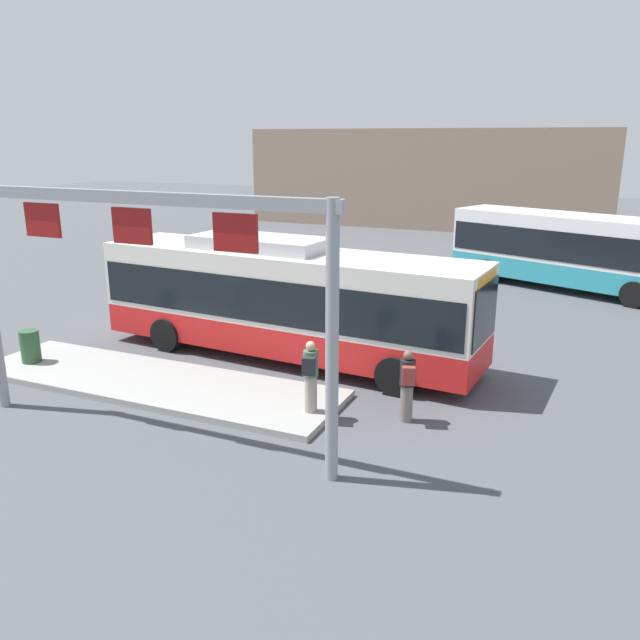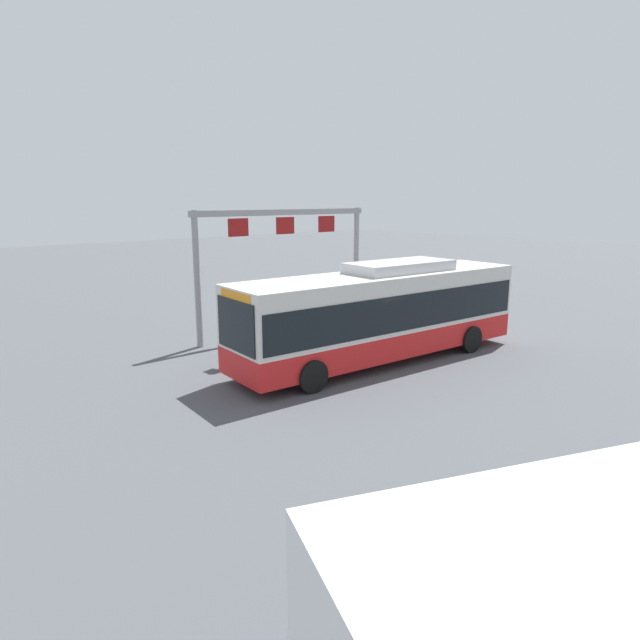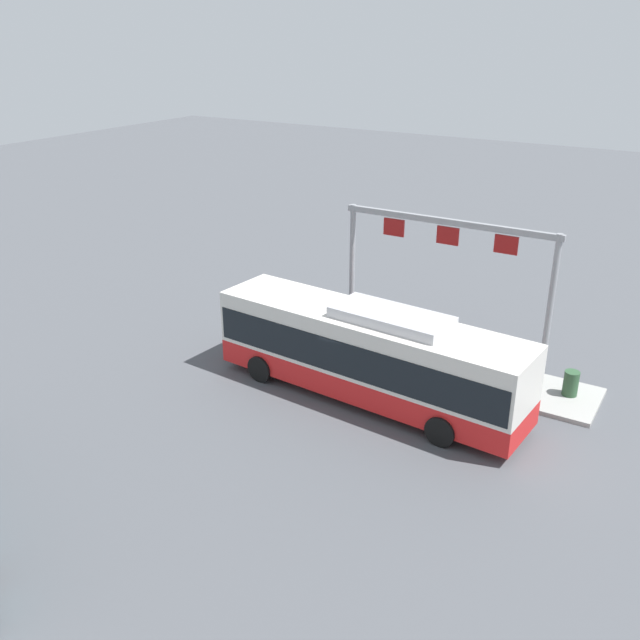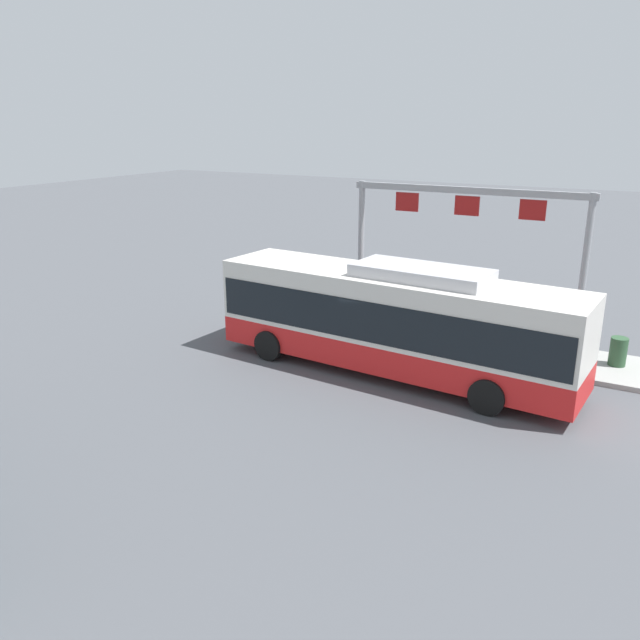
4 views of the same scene
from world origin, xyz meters
TOP-DOWN VIEW (x-y plane):
  - ground_plane at (0.00, 0.00)m, footprint 120.00×120.00m
  - platform_curb at (-2.14, -3.37)m, footprint 10.00×2.80m
  - bus_main at (-0.01, 0.00)m, footprint 11.46×3.37m
  - person_boarding at (4.44, -2.87)m, footprint 0.47×0.60m
  - person_waiting_near at (2.41, -3.58)m, footprint 0.43×0.58m
  - platform_sign_gantry at (-0.35, -5.85)m, footprint 8.83×0.24m
  - trash_bin at (-6.08, -3.62)m, footprint 0.52×0.52m

SIDE VIEW (x-z plane):
  - ground_plane at x=0.00m, z-range 0.00..0.00m
  - platform_curb at x=-2.14m, z-range 0.00..0.16m
  - trash_bin at x=-6.08m, z-range 0.16..1.06m
  - person_boarding at x=4.44m, z-range 0.06..1.73m
  - person_waiting_near at x=2.41m, z-range 0.22..1.89m
  - bus_main at x=-0.01m, z-range 0.08..3.54m
  - platform_sign_gantry at x=-0.35m, z-range 1.13..6.33m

